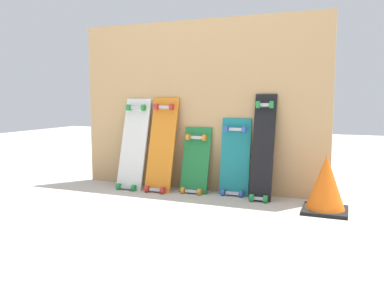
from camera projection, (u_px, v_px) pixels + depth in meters
name	position (u px, v px, depth m)	size (l,w,h in m)	color
ground_plane	(195.00, 191.00, 3.35)	(12.00, 12.00, 0.00)	#B2AAA0
plywood_wall_panel	(198.00, 106.00, 3.34)	(2.14, 0.04, 1.41)	tan
skateboard_white	(133.00, 148.00, 3.44)	(0.24, 0.29, 0.84)	silver
skateboard_orange	(161.00, 148.00, 3.34)	(0.23, 0.28, 0.85)	orange
skateboard_green	(195.00, 165.00, 3.28)	(0.23, 0.21, 0.61)	#1E7238
skateboard_teal	(235.00, 161.00, 3.19)	(0.24, 0.16, 0.68)	#197A7F
skateboard_black	(263.00, 152.00, 3.04)	(0.17, 0.26, 0.88)	black
traffic_cone	(326.00, 184.00, 2.70)	(0.30, 0.30, 0.39)	black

